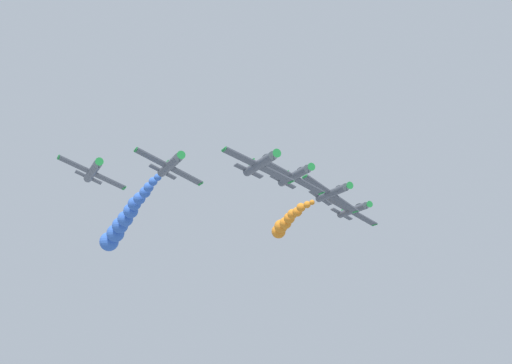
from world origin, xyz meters
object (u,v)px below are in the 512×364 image
at_px(airplane_right_outer, 93,171).
at_px(airplane_right_inner, 170,165).
at_px(airplane_left_inner, 295,175).
at_px(airplane_left_outer, 333,193).
at_px(airplane_lead, 260,164).
at_px(airplane_trailing, 353,210).

bearing_deg(airplane_right_outer, airplane_right_inner, 144.30).
xyz_separation_m(airplane_left_inner, airplane_right_inner, (17.20, 0.48, -0.08)).
bearing_deg(airplane_left_outer, airplane_right_inner, 13.48).
distance_m(airplane_left_outer, airplane_right_outer, 34.25).
bearing_deg(airplane_left_inner, airplane_left_outer, -145.91).
relative_size(airplane_right_inner, airplane_left_outer, 1.00).
bearing_deg(airplane_right_inner, airplane_lead, 140.79).
relative_size(airplane_lead, airplane_right_inner, 1.00).
bearing_deg(airplane_left_outer, airplane_right_outer, -0.23).
xyz_separation_m(airplane_lead, airplane_left_outer, (-16.28, -13.67, 0.18)).
relative_size(airplane_left_outer, airplane_right_outer, 1.00).
xyz_separation_m(airplane_lead, airplane_left_inner, (-7.94, -8.03, 0.87)).
xyz_separation_m(airplane_right_inner, airplane_trailing, (-33.99, -16.05, -0.95)).
height_order(airplane_left_outer, airplane_trailing, airplane_left_outer).
distance_m(airplane_left_inner, airplane_right_inner, 17.21).
distance_m(airplane_lead, airplane_right_inner, 11.97).
relative_size(airplane_lead, airplane_left_outer, 1.00).
bearing_deg(airplane_left_outer, airplane_trailing, -130.40).
bearing_deg(airplane_left_inner, airplane_lead, 45.32).
relative_size(airplane_left_outer, airplane_trailing, 1.00).
bearing_deg(airplane_lead, airplane_right_outer, -37.55).
height_order(airplane_lead, airplane_right_inner, airplane_right_inner).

